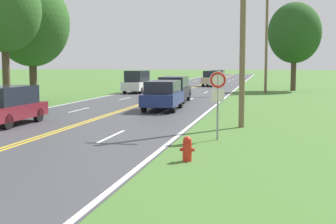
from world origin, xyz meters
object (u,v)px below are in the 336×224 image
traffic_sign (218,89)px  tree_mid_treeline (295,33)px  car_maroon_van_approaching (7,105)px  tree_behind_sign (4,10)px  car_champagne_van_distant (212,78)px  car_dark_green_van_horizon (218,76)px  fire_hydrant (187,148)px  car_black_suv_mid_far (174,89)px  car_white_van_receding (137,82)px  car_dark_blue_suv_mid_near (163,94)px  tree_left_verge (32,23)px

traffic_sign → tree_mid_treeline: 32.06m
tree_mid_treeline → car_maroon_van_approaching: 32.84m
tree_behind_sign → traffic_sign: bearing=-34.0°
car_champagne_van_distant → car_dark_green_van_horizon: car_champagne_van_distant is taller
fire_hydrant → car_black_suv_mid_far: size_ratio=0.15×
fire_hydrant → car_white_van_receding: 30.35m
car_black_suv_mid_far → car_champagne_van_distant: car_champagne_van_distant is taller
tree_mid_treeline → car_dark_blue_suv_mid_near: tree_mid_treeline is taller
traffic_sign → car_maroon_van_approaching: size_ratio=0.57×
car_dark_green_van_horizon → car_black_suv_mid_far: bearing=0.4°
tree_left_verge → car_champagne_van_distant: size_ratio=1.79×
tree_left_verge → fire_hydrant: bearing=-52.0°
tree_left_verge → car_champagne_van_distant: tree_left_verge is taller
car_dark_blue_suv_mid_near → car_champagne_van_distant: size_ratio=0.96×
traffic_sign → car_dark_green_van_horizon: traffic_sign is taller
fire_hydrant → tree_behind_sign: tree_behind_sign is taller
car_black_suv_mid_far → car_dark_green_van_horizon: size_ratio=0.98×
fire_hydrant → traffic_sign: bearing=83.4°
tree_behind_sign → car_black_suv_mid_far: size_ratio=1.81×
tree_behind_sign → car_maroon_van_approaching: (4.35, -7.24, -4.98)m
tree_left_verge → car_maroon_van_approaching: 14.57m
tree_left_verge → car_maroon_van_approaching: bearing=-66.7°
tree_behind_sign → fire_hydrant: bearing=-44.5°
tree_left_verge → tree_mid_treeline: size_ratio=1.00×
tree_mid_treeline → car_black_suv_mid_far: (-8.86, -16.02, -4.72)m
fire_hydrant → tree_left_verge: (-14.45, 18.52, 5.20)m
traffic_sign → tree_left_verge: bearing=135.3°
fire_hydrant → car_dark_green_van_horizon: (-4.60, 52.63, 0.57)m
car_maroon_van_approaching → car_champagne_van_distant: (4.70, 37.14, 0.07)m
traffic_sign → car_dark_blue_suv_mid_near: size_ratio=0.52×
tree_mid_treeline → car_dark_green_van_horizon: bearing=118.1°
traffic_sign → tree_left_verge: tree_left_verge is taller
car_maroon_van_approaching → car_white_van_receding: car_white_van_receding is taller
fire_hydrant → car_champagne_van_distant: bearing=95.7°
car_black_suv_mid_far → car_dark_green_van_horizon: bearing=178.3°
car_champagne_van_distant → car_dark_green_van_horizon: size_ratio=1.02×
fire_hydrant → tree_behind_sign: 19.49m
traffic_sign → tree_mid_treeline: bearing=82.4°
car_dark_blue_suv_mid_near → car_champagne_van_distant: 29.32m
car_maroon_van_approaching → fire_hydrant: bearing=-122.5°
tree_left_verge → car_black_suv_mid_far: 11.24m
car_maroon_van_approaching → car_champagne_van_distant: 37.43m
fire_hydrant → car_white_van_receding: (-9.55, 28.80, 0.68)m
tree_behind_sign → car_white_van_receding: size_ratio=1.92×
traffic_sign → car_champagne_van_distant: (-4.72, 39.18, -0.85)m
car_dark_green_van_horizon → tree_mid_treeline: bearing=27.9°
car_black_suv_mid_far → tree_left_verge: bearing=-87.8°
car_maroon_van_approaching → car_dark_green_van_horizon: bearing=-4.8°
traffic_sign → car_dark_blue_suv_mid_near: bearing=112.9°
car_champagne_van_distant → tree_left_verge: bearing=-20.3°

